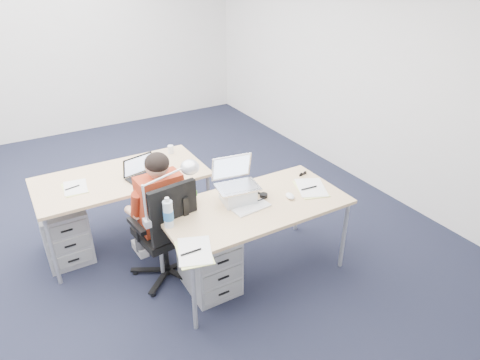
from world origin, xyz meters
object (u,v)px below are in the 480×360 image
object	(u,v)px
cordless_phone	(185,206)
water_bottle	(168,212)
drawer_pedestal_far	(65,232)
silver_laptop	(238,182)
wireless_keyboard	(252,208)
seated_person	(156,211)
drawer_pedestal_near	(209,261)
computer_mouse	(290,196)
bear_figurine	(193,192)
dark_laptop	(144,168)
desk_near	(254,209)
desk_lamp	(163,194)
book_stack	(157,206)
headphones	(255,196)
can_koozie	(232,196)
sunglasses	(303,174)
office_chair	(167,250)
desk_far	(122,180)
far_cup	(171,149)

from	to	relation	value
cordless_phone	water_bottle	bearing A→B (deg)	-159.24
drawer_pedestal_far	water_bottle	bearing A→B (deg)	-57.19
drawer_pedestal_far	water_bottle	xyz separation A→B (m)	(0.68, -1.05, 0.58)
silver_laptop	wireless_keyboard	xyz separation A→B (m)	(0.04, -0.16, -0.18)
seated_person	drawer_pedestal_near	bearing A→B (deg)	-64.22
silver_laptop	computer_mouse	xyz separation A→B (m)	(0.42, -0.19, -0.17)
cordless_phone	seated_person	bearing A→B (deg)	106.22
drawer_pedestal_near	bear_figurine	world-z (taller)	bear_figurine
wireless_keyboard	dark_laptop	distance (m)	1.14
seated_person	drawer_pedestal_near	world-z (taller)	seated_person
drawer_pedestal_near	computer_mouse	size ratio (longest dim) A/B	4.99
desk_near	desk_lamp	distance (m)	0.82
drawer_pedestal_far	silver_laptop	distance (m)	1.78
book_stack	cordless_phone	xyz separation A→B (m)	(0.18, -0.18, 0.04)
headphones	cordless_phone	bearing A→B (deg)	-165.72
headphones	drawer_pedestal_near	bearing A→B (deg)	-154.63
bear_figurine	drawer_pedestal_far	bearing A→B (deg)	156.91
computer_mouse	dark_laptop	bearing A→B (deg)	146.40
can_koozie	sunglasses	world-z (taller)	can_koozie
silver_laptop	dark_laptop	bearing A→B (deg)	133.32
wireless_keyboard	cordless_phone	world-z (taller)	cordless_phone
office_chair	cordless_phone	size ratio (longest dim) A/B	6.15
headphones	drawer_pedestal_far	bearing A→B (deg)	164.64
drawer_pedestal_near	wireless_keyboard	distance (m)	0.60
drawer_pedestal_near	silver_laptop	xyz separation A→B (m)	(0.34, 0.09, 0.64)
seated_person	drawer_pedestal_far	world-z (taller)	seated_person
drawer_pedestal_far	sunglasses	world-z (taller)	sunglasses
bear_figurine	desk_near	bearing A→B (deg)	-23.65
can_koozie	book_stack	size ratio (longest dim) A/B	0.62
desk_far	dark_laptop	world-z (taller)	dark_laptop
headphones	far_cup	distance (m)	1.28
drawer_pedestal_near	water_bottle	size ratio (longest dim) A/B	2.15
drawer_pedestal_near	wireless_keyboard	size ratio (longest dim) A/B	1.71
cordless_phone	computer_mouse	bearing A→B (deg)	-16.41
computer_mouse	desk_lamp	world-z (taller)	desk_lamp
silver_laptop	book_stack	distance (m)	0.70
book_stack	cordless_phone	bearing A→B (deg)	-45.61
book_stack	sunglasses	distance (m)	1.44
cordless_phone	bear_figurine	bearing A→B (deg)	47.43
desk_far	wireless_keyboard	xyz separation A→B (m)	(0.77, -1.14, 0.05)
office_chair	far_cup	distance (m)	1.20
desk_far	book_stack	world-z (taller)	book_stack
drawer_pedestal_near	drawer_pedestal_far	size ratio (longest dim) A/B	1.00
headphones	water_bottle	world-z (taller)	water_bottle
sunglasses	far_cup	xyz separation A→B (m)	(-0.90, 1.12, 0.03)
desk_lamp	computer_mouse	bearing A→B (deg)	1.06
headphones	sunglasses	world-z (taller)	headphones
seated_person	far_cup	size ratio (longest dim) A/B	13.98
seated_person	far_cup	bearing A→B (deg)	55.73
seated_person	water_bottle	size ratio (longest dim) A/B	4.72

